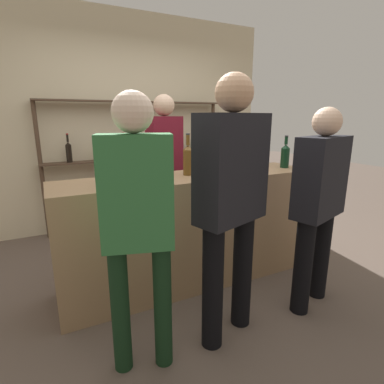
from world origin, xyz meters
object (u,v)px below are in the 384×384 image
Objects in this scene: counter_bottle_0 at (285,155)px; customer_center at (231,194)px; wine_glass at (245,156)px; ice_bucket at (121,172)px; server_behind_counter at (165,159)px; customer_right at (319,198)px; counter_bottle_3 at (146,166)px; counter_bottle_2 at (188,159)px; customer_left at (138,216)px; counter_bottle_1 at (134,165)px.

counter_bottle_0 is 0.18× the size of customer_center.
wine_glass is 0.75× the size of ice_bucket.
customer_center is at bearing -51.70° from ice_bucket.
server_behind_counter is 1.10× the size of customer_right.
ice_bucket is at bearing 20.53° from customer_center.
ice_bucket is at bearing 45.83° from customer_right.
counter_bottle_3 is 1.34m from customer_right.
customer_right is at bearing -47.67° from counter_bottle_2.
customer_center is (-0.08, -0.79, -0.12)m from counter_bottle_2.
customer_left is (-0.61, -0.01, -0.05)m from customer_center.
customer_right is at bearing -26.78° from ice_bucket.
wine_glass is 0.10× the size of customer_right.
customer_right reaches higher than counter_bottle_2.
customer_center is 0.61m from customer_left.
counter_bottle_0 is 1.32m from customer_center.
counter_bottle_1 is (-1.51, 0.04, 0.00)m from counter_bottle_0.
counter_bottle_0 is 1.26m from server_behind_counter.
server_behind_counter is at bearing 60.24° from counter_bottle_3.
customer_right is at bearing -72.93° from customer_left.
ice_bucket is 0.13× the size of customer_left.
counter_bottle_0 is at bearing -74.78° from customer_center.
customer_left reaches higher than counter_bottle_3.
counter_bottle_3 is 1.57× the size of ice_bucket.
customer_right is at bearing -107.59° from customer_center.
wine_glass is 1.16m from customer_center.
customer_center is (0.33, -0.68, -0.10)m from counter_bottle_3.
ice_bucket is at bearing -143.41° from counter_bottle_1.
customer_right is (1.20, -0.76, -0.23)m from counter_bottle_1.
customer_right is at bearing -32.41° from counter_bottle_1.
counter_bottle_2 is 0.76m from server_behind_counter.
counter_bottle_0 is 0.40m from wine_glass.
customer_center reaches higher than counter_bottle_0.
wine_glass is at bearing -40.04° from customer_left.
counter_bottle_1 is 1.59× the size of ice_bucket.
wine_glass is at bearing 155.23° from counter_bottle_0.
server_behind_counter is at bearing 83.89° from counter_bottle_2.
counter_bottle_2 is 1.09× the size of counter_bottle_3.
customer_left is at bearing 73.51° from customer_center.
counter_bottle_2 is at bearing -19.43° from server_behind_counter.
counter_bottle_1 is at bearing -176.75° from counter_bottle_2.
counter_bottle_2 reaches higher than counter_bottle_1.
counter_bottle_0 is 1.51× the size of ice_bucket.
customer_right is at bearing -31.19° from counter_bottle_3.
counter_bottle_1 is 1.43m from customer_right.
customer_right is (0.64, -1.54, -0.14)m from server_behind_counter.
customer_left reaches higher than counter_bottle_1.
counter_bottle_2 reaches higher than counter_bottle_3.
counter_bottle_2 is 1.09m from customer_right.
counter_bottle_0 is 0.20× the size of customer_right.
server_behind_counter is 0.99× the size of customer_center.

